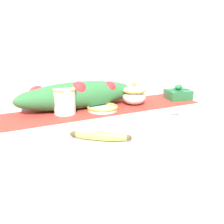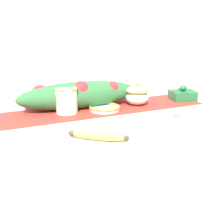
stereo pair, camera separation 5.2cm
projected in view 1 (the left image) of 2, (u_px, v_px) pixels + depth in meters
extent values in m
cube|color=#B7B2AD|center=(99.00, 224.00, 1.24)|extent=(1.25, 0.61, 0.94)
cube|color=silver|center=(69.00, 49.00, 1.30)|extent=(2.05, 0.04, 2.40)
cube|color=#B23328|center=(82.00, 112.00, 1.25)|extent=(1.15, 0.23, 0.00)
cylinder|color=white|center=(65.00, 101.00, 1.20)|extent=(0.09, 0.09, 0.11)
torus|color=#B79333|center=(64.00, 89.00, 1.19)|extent=(0.10, 0.10, 0.01)
torus|color=white|center=(61.00, 96.00, 1.25)|extent=(0.06, 0.01, 0.06)
ellipsoid|color=white|center=(67.00, 92.00, 1.15)|extent=(0.03, 0.02, 0.02)
ellipsoid|color=white|center=(134.00, 97.00, 1.36)|extent=(0.11, 0.11, 0.07)
torus|color=#B79333|center=(134.00, 90.00, 1.35)|extent=(0.12, 0.12, 0.01)
ellipsoid|color=white|center=(134.00, 89.00, 1.35)|extent=(0.10, 0.10, 0.02)
sphere|color=#B79333|center=(134.00, 85.00, 1.34)|extent=(0.02, 0.02, 0.02)
cylinder|color=white|center=(103.00, 109.00, 1.27)|extent=(0.14, 0.14, 0.01)
torus|color=#B79333|center=(103.00, 107.00, 1.26)|extent=(0.14, 0.14, 0.01)
ellipsoid|color=#CCD156|center=(101.00, 136.00, 0.94)|extent=(0.18, 0.15, 0.03)
ellipsoid|color=brown|center=(74.00, 134.00, 0.95)|extent=(0.04, 0.03, 0.02)
ellipsoid|color=brown|center=(128.00, 138.00, 0.92)|extent=(0.03, 0.03, 0.02)
cube|color=#A89E89|center=(157.00, 114.00, 1.22)|extent=(0.10, 0.06, 0.00)
ellipsoid|color=#A89E89|center=(175.00, 113.00, 1.22)|extent=(0.05, 0.04, 0.01)
cube|color=#236638|center=(178.00, 94.00, 1.46)|extent=(0.13, 0.12, 0.05)
cube|color=#1E6B38|center=(178.00, 90.00, 1.45)|extent=(0.12, 0.03, 0.00)
cube|color=#1E6B38|center=(178.00, 90.00, 1.45)|extent=(0.03, 0.10, 0.00)
ellipsoid|color=#1E6B38|center=(179.00, 87.00, 1.45)|extent=(0.04, 0.03, 0.03)
ellipsoid|color=#2D6B38|center=(77.00, 95.00, 1.28)|extent=(0.57, 0.13, 0.12)
sphere|color=red|center=(38.00, 95.00, 1.22)|extent=(0.08, 0.08, 0.08)
sphere|color=red|center=(79.00, 90.00, 1.25)|extent=(0.08, 0.08, 0.08)
sphere|color=red|center=(110.00, 88.00, 1.32)|extent=(0.06, 0.06, 0.06)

